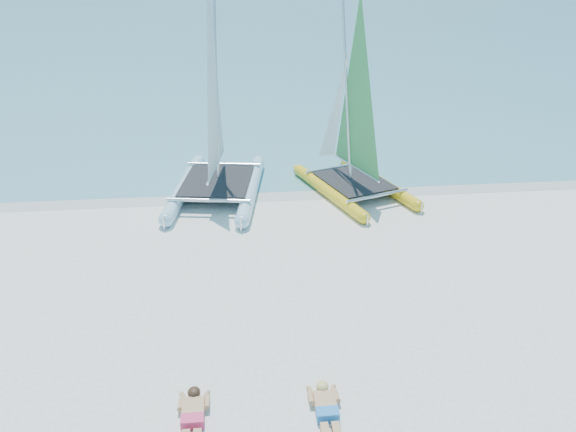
{
  "coord_description": "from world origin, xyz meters",
  "views": [
    {
      "loc": [
        -1.54,
        -10.77,
        7.04
      ],
      "look_at": [
        -0.36,
        1.2,
        1.23
      ],
      "focal_mm": 35.0,
      "sensor_mm": 36.0,
      "label": 1
    }
  ],
  "objects_px": {
    "catamaran_blue": "(214,126)",
    "catamaran_yellow": "(349,127)",
    "sunbather_a": "(192,424)",
    "sunbather_b": "(328,417)",
    "towel_b": "(330,431)"
  },
  "relations": [
    {
      "from": "sunbather_a",
      "to": "catamaran_yellow",
      "type": "bearing_deg",
      "value": 65.65
    },
    {
      "from": "catamaran_blue",
      "to": "catamaran_yellow",
      "type": "xyz_separation_m",
      "value": [
        4.12,
        0.06,
        -0.17
      ]
    },
    {
      "from": "catamaran_blue",
      "to": "towel_b",
      "type": "height_order",
      "value": "catamaran_blue"
    },
    {
      "from": "catamaran_blue",
      "to": "sunbather_a",
      "type": "distance_m",
      "value": 9.87
    },
    {
      "from": "catamaran_blue",
      "to": "towel_b",
      "type": "relative_size",
      "value": 3.9
    },
    {
      "from": "catamaran_yellow",
      "to": "sunbather_a",
      "type": "bearing_deg",
      "value": -133.98
    },
    {
      "from": "catamaran_yellow",
      "to": "towel_b",
      "type": "xyz_separation_m",
      "value": [
        -2.21,
        -9.98,
        -1.97
      ]
    },
    {
      "from": "sunbather_a",
      "to": "sunbather_b",
      "type": "height_order",
      "value": "same"
    },
    {
      "from": "sunbather_a",
      "to": "catamaran_blue",
      "type": "bearing_deg",
      "value": 88.33
    },
    {
      "from": "catamaran_blue",
      "to": "catamaran_yellow",
      "type": "distance_m",
      "value": 4.12
    },
    {
      "from": "towel_b",
      "to": "sunbather_b",
      "type": "bearing_deg",
      "value": 90.0
    },
    {
      "from": "catamaran_blue",
      "to": "sunbather_b",
      "type": "xyz_separation_m",
      "value": [
        1.91,
        -9.73,
        -2.04
      ]
    },
    {
      "from": "catamaran_yellow",
      "to": "sunbather_b",
      "type": "bearing_deg",
      "value": -122.33
    },
    {
      "from": "towel_b",
      "to": "sunbather_b",
      "type": "xyz_separation_m",
      "value": [
        0.0,
        0.19,
        0.11
      ]
    },
    {
      "from": "catamaran_blue",
      "to": "catamaran_yellow",
      "type": "height_order",
      "value": "catamaran_blue"
    }
  ]
}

